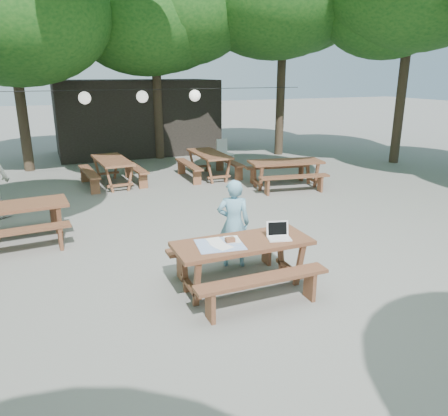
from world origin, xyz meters
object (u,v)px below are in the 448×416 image
main_picnic_table (242,264)px  picnic_table_nw (12,224)px  woman (233,224)px  plastic_chair (225,158)px

main_picnic_table → picnic_table_nw: same height
woman → plastic_chair: size_ratio=1.62×
main_picnic_table → picnic_table_nw: size_ratio=0.97×
main_picnic_table → picnic_table_nw: bearing=134.6°
main_picnic_table → woman: bearing=75.3°
plastic_chair → main_picnic_table: bearing=-126.3°
picnic_table_nw → woman: size_ratio=1.41×
main_picnic_table → plastic_chair: size_ratio=2.22×
picnic_table_nw → plastic_chair: bearing=34.3°
picnic_table_nw → plastic_chair: (6.41, 5.09, -0.13)m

